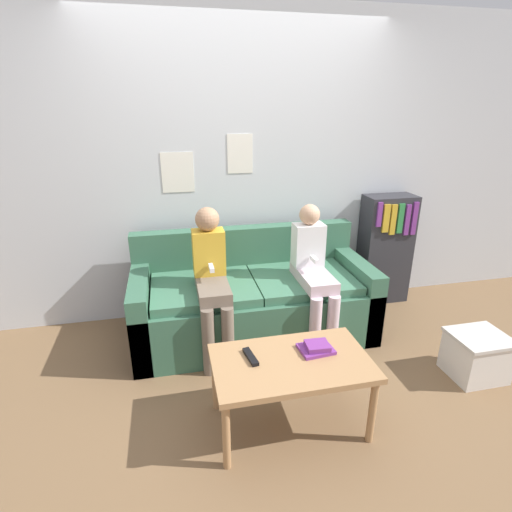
% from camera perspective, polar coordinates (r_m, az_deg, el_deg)
% --- Properties ---
extents(ground_plane, '(10.00, 10.00, 0.00)m').
position_cam_1_polar(ground_plane, '(3.07, 1.70, -15.84)').
color(ground_plane, brown).
extents(wall_back, '(8.00, 0.06, 2.60)m').
position_cam_1_polar(wall_back, '(3.53, -2.36, 12.17)').
color(wall_back, silver).
rests_on(wall_back, ground_plane).
extents(couch, '(1.92, 0.85, 0.84)m').
position_cam_1_polar(couch, '(3.35, -0.50, -6.40)').
color(couch, '#38664C').
rests_on(couch, ground_plane).
extents(coffee_table, '(0.91, 0.54, 0.46)m').
position_cam_1_polar(coffee_table, '(2.41, 4.96, -15.67)').
color(coffee_table, '#AD7F51').
rests_on(coffee_table, ground_plane).
extents(person_left, '(0.24, 0.57, 1.13)m').
position_cam_1_polar(person_left, '(2.98, -6.38, -2.78)').
color(person_left, '#756656').
rests_on(person_left, ground_plane).
extents(person_right, '(0.24, 0.57, 1.11)m').
position_cam_1_polar(person_right, '(3.15, 8.18, -1.86)').
color(person_right, silver).
rests_on(person_right, ground_plane).
extents(tv_remote, '(0.07, 0.17, 0.02)m').
position_cam_1_polar(tv_remote, '(2.38, -0.78, -14.19)').
color(tv_remote, black).
rests_on(tv_remote, coffee_table).
extents(book_stack, '(0.21, 0.18, 0.05)m').
position_cam_1_polar(book_stack, '(2.46, 8.64, -12.81)').
color(book_stack, '#7A3389').
rests_on(book_stack, coffee_table).
extents(bookshelf, '(0.47, 0.27, 1.05)m').
position_cam_1_polar(bookshelf, '(4.04, 17.95, 0.98)').
color(bookshelf, '#2D2D33').
rests_on(bookshelf, ground_plane).
extents(storage_box, '(0.38, 0.34, 0.33)m').
position_cam_1_polar(storage_box, '(3.31, 28.97, -12.32)').
color(storage_box, silver).
rests_on(storage_box, ground_plane).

